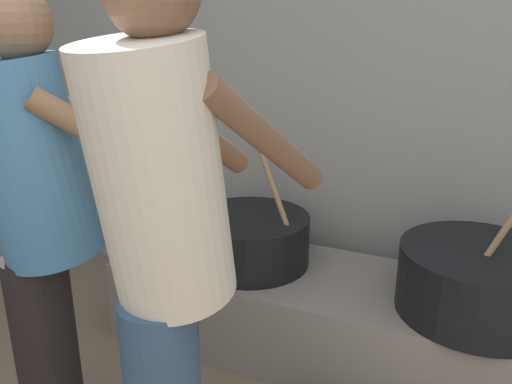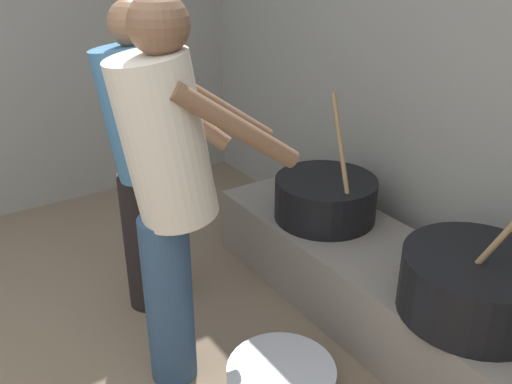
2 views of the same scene
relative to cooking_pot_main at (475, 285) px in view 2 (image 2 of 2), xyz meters
The scene contains 6 objects.
hearth_ledge 0.58m from the cooking_pot_main, behind, with size 2.13×0.60×0.38m, color slate.
cooking_pot_main is the anchor object (origin of this frame).
cooking_pot_secondary 0.96m from the cooking_pot_main, behind, with size 0.54×0.54×0.68m.
cook_in_blue_shirt 1.55m from the cooking_pot_main, 146.00° to the right, with size 0.66×0.69×1.53m.
cook_in_cream_shirt 1.26m from the cooking_pot_main, 127.05° to the right, with size 0.47×0.72×1.61m.
metal_mixing_bowl 0.88m from the cooking_pot_main, 119.91° to the right, with size 0.46×0.46×0.13m, color #B7B7BC.
Camera 2 is at (1.41, 0.20, 1.77)m, focal length 38.71 mm.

